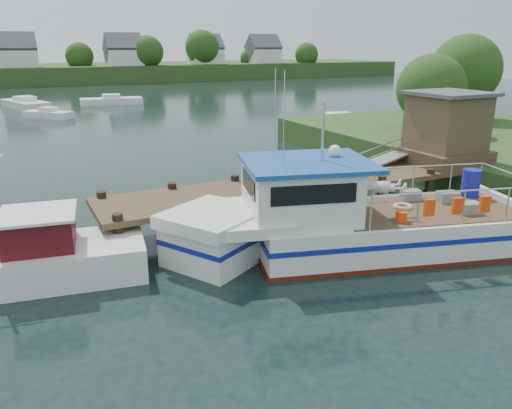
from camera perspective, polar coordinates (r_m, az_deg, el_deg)
name	(u,v)px	position (r m, az deg, el deg)	size (l,w,h in m)	color
ground_plane	(262,223)	(18.70, 0.68, -2.12)	(160.00, 160.00, 0.00)	black
far_shore	(49,70)	(98.41, -22.61, 13.99)	(140.00, 42.55, 9.22)	#2F4A1E
dock	(401,149)	(21.77, 16.20, 6.16)	(16.60, 3.00, 4.78)	#4D3825
lobster_boat	(344,222)	(15.98, 10.00, -1.95)	(11.85, 6.08, 5.75)	silver
work_boat	(9,261)	(15.45, -26.41, -5.84)	(8.01, 3.48, 4.19)	silver
moored_far	(112,101)	(59.13, -16.18, 11.33)	(6.88, 3.00, 1.13)	silver
moored_b	(48,114)	(49.58, -22.63, 9.51)	(4.32, 4.36, 1.01)	silver
moored_c	(339,122)	(41.26, 9.45, 9.28)	(7.79, 4.21, 1.17)	silver
moored_d	(25,104)	(58.46, -24.86, 10.39)	(4.64, 7.82, 1.26)	silver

